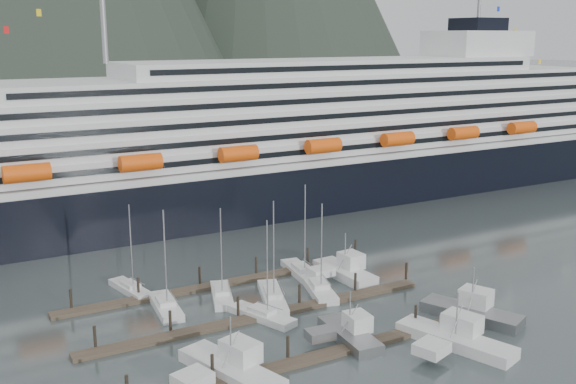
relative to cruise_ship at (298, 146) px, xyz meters
name	(u,v)px	position (x,y,z in m)	size (l,w,h in m)	color
ground	(309,318)	(-30.03, -54.94, -12.04)	(1600.00, 1600.00, 0.00)	#455051
cruise_ship	(298,146)	(0.00, 0.00, 0.00)	(210.00, 30.40, 50.30)	black
dock_near	(316,356)	(-34.95, -64.89, -11.73)	(48.18, 2.28, 3.20)	#43392B
dock_mid	(264,315)	(-34.95, -51.89, -11.73)	(48.18, 2.28, 3.20)	#43392B
dock_far	(223,283)	(-34.95, -38.89, -11.73)	(48.18, 2.28, 3.20)	#43392B
sailboat_a	(166,307)	(-45.13, -43.57, -11.60)	(3.81, 9.87, 14.36)	silver
sailboat_b	(262,316)	(-35.36, -52.26, -11.62)	(5.83, 10.00, 13.66)	silver
sailboat_c	(222,296)	(-37.08, -43.48, -11.62)	(5.44, 9.65, 13.49)	silver
sailboat_d	(273,298)	(-31.40, -47.69, -11.61)	(6.44, 11.85, 14.80)	silver
sailboat_e	(130,289)	(-47.34, -34.95, -11.63)	(4.07, 9.33, 13.25)	silver
sailboat_g	(302,273)	(-22.94, -41.04, -11.61)	(4.20, 11.30, 14.73)	silver
sailboat_h	(319,290)	(-24.32, -48.20, -11.60)	(5.57, 10.48, 13.70)	silver
trawler_a	(230,368)	(-45.03, -63.88, -11.11)	(10.76, 13.99, 7.43)	silver
trawler_b	(349,333)	(-29.19, -62.76, -11.17)	(8.06, 10.57, 6.68)	gray
trawler_c	(455,339)	(-19.26, -70.00, -11.12)	(11.22, 14.61, 7.25)	silver
trawler_d	(471,312)	(-12.16, -65.22, -11.09)	(10.91, 13.15, 7.58)	gray
trawler_e	(344,271)	(-17.73, -44.63, -11.10)	(8.90, 11.67, 7.47)	silver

